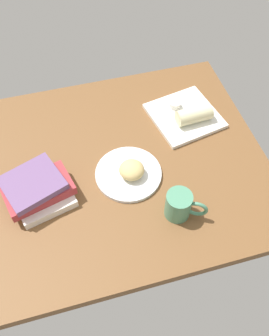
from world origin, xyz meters
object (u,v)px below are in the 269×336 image
at_px(scone_pastry, 132,170).
at_px(square_plate, 184,116).
at_px(sauce_cup, 175,104).
at_px(book_stack, 39,191).
at_px(round_plate, 128,174).
at_px(coffee_mug, 180,205).
at_px(breakfast_wrap, 194,115).

xyz_separation_m(scone_pastry, square_plate, (0.28, 0.22, -0.03)).
bearing_deg(sauce_cup, square_plate, -63.38).
distance_m(scone_pastry, sauce_cup, 0.37).
bearing_deg(book_stack, square_plate, 20.61).
bearing_deg(round_plate, coffee_mug, -57.95).
relative_size(round_plate, square_plate, 0.94).
xyz_separation_m(square_plate, breakfast_wrap, (0.02, -0.04, 0.04)).
distance_m(round_plate, scone_pastry, 0.04).
distance_m(breakfast_wrap, coffee_mug, 0.41).
relative_size(book_stack, coffee_mug, 1.93).
xyz_separation_m(scone_pastry, sauce_cup, (0.25, 0.27, -0.01)).
xyz_separation_m(square_plate, coffee_mug, (-0.17, -0.40, 0.04)).
bearing_deg(breakfast_wrap, coffee_mug, -30.91).
distance_m(book_stack, coffee_mug, 0.46).
relative_size(sauce_cup, breakfast_wrap, 0.33).
height_order(sauce_cup, breakfast_wrap, breakfast_wrap).
bearing_deg(square_plate, coffee_mug, -112.60).
relative_size(round_plate, book_stack, 0.95).
bearing_deg(coffee_mug, square_plate, 67.40).
height_order(square_plate, sauce_cup, sauce_cup).
height_order(round_plate, breakfast_wrap, breakfast_wrap).
xyz_separation_m(sauce_cup, breakfast_wrap, (0.05, -0.09, 0.02)).
xyz_separation_m(round_plate, scone_pastry, (0.01, -0.01, 0.03)).
height_order(book_stack, coffee_mug, coffee_mug).
distance_m(square_plate, breakfast_wrap, 0.06).
height_order(scone_pastry, sauce_cup, scone_pastry).
bearing_deg(sauce_cup, round_plate, -135.02).
distance_m(sauce_cup, coffee_mug, 0.47).
distance_m(scone_pastry, breakfast_wrap, 0.35).
bearing_deg(scone_pastry, breakfast_wrap, 31.39).
bearing_deg(coffee_mug, round_plate, 122.05).
relative_size(square_plate, book_stack, 1.00).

